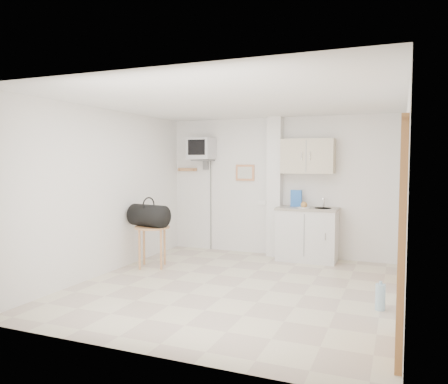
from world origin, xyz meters
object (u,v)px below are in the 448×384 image
at_px(water_bottle, 380,297).
at_px(round_table, 152,232).
at_px(duffel_bag, 149,215).
at_px(crt_television, 201,149).

bearing_deg(water_bottle, round_table, 167.34).
bearing_deg(water_bottle, duffel_bag, 168.00).
bearing_deg(duffel_bag, round_table, 53.52).
relative_size(crt_television, water_bottle, 6.37).
bearing_deg(crt_television, round_table, -97.82).
xyz_separation_m(duffel_bag, water_bottle, (3.55, -0.76, -0.69)).
height_order(round_table, water_bottle, round_table).
distance_m(crt_television, duffel_bag, 1.86).
bearing_deg(round_table, water_bottle, -12.66).
bearing_deg(duffel_bag, water_bottle, -0.01).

